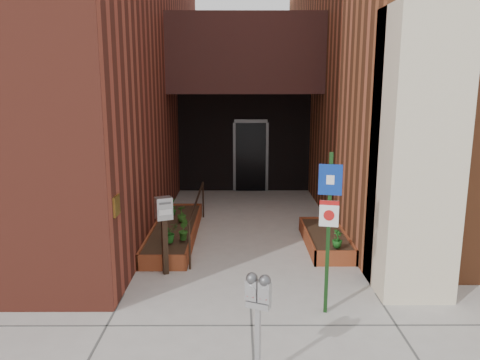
{
  "coord_description": "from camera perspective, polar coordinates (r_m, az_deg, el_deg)",
  "views": [
    {
      "loc": [
        -0.18,
        -6.89,
        3.29
      ],
      "look_at": [
        -0.15,
        1.8,
        1.47
      ],
      "focal_mm": 35.0,
      "sensor_mm": 36.0,
      "label": 1
    }
  ],
  "objects": [
    {
      "name": "parking_meter",
      "position": [
        5.23,
        2.23,
        -14.26
      ],
      "size": [
        0.29,
        0.2,
        1.28
      ],
      "color": "#A4A4A6",
      "rests_on": "ground"
    },
    {
      "name": "shrub_right_a",
      "position": [
        8.86,
        11.78,
        -7.02
      ],
      "size": [
        0.26,
        0.26,
        0.33
      ],
      "primitive_type": "imported",
      "rotation": [
        0.0,
        0.0,
        0.82
      ],
      "color": "#185518",
      "rests_on": "planter_right"
    },
    {
      "name": "shrub_left_b",
      "position": [
        9.14,
        -6.96,
        -6.04
      ],
      "size": [
        0.26,
        0.26,
        0.4
      ],
      "primitive_type": "imported",
      "rotation": [
        0.0,
        0.0,
        1.77
      ],
      "color": "#245719",
      "rests_on": "planter_left"
    },
    {
      "name": "planter_right",
      "position": [
        9.79,
        10.37,
        -7.19
      ],
      "size": [
        0.8,
        2.2,
        0.3
      ],
      "color": "brown",
      "rests_on": "ground"
    },
    {
      "name": "shrub_right_b",
      "position": [
        10.34,
        11.16,
        -4.17
      ],
      "size": [
        0.2,
        0.2,
        0.36
      ],
      "primitive_type": "imported",
      "rotation": [
        0.0,
        0.0,
        3.1
      ],
      "color": "#215A19",
      "rests_on": "planter_right"
    },
    {
      "name": "payment_dropbox",
      "position": [
        8.13,
        -9.24,
        -4.73
      ],
      "size": [
        0.33,
        0.29,
        1.38
      ],
      "color": "black",
      "rests_on": "ground"
    },
    {
      "name": "ground",
      "position": [
        7.64,
        1.21,
        -13.68
      ],
      "size": [
        80.0,
        80.0,
        0.0
      ],
      "primitive_type": "plane",
      "color": "#9E9991",
      "rests_on": "ground"
    },
    {
      "name": "sign_post",
      "position": [
        6.66,
        10.79,
        -4.43
      ],
      "size": [
        0.32,
        0.11,
        2.36
      ],
      "color": "#143513",
      "rests_on": "ground"
    },
    {
      "name": "handrail",
      "position": [
        9.91,
        -5.24,
        -3.09
      ],
      "size": [
        0.04,
        3.34,
        0.9
      ],
      "color": "black",
      "rests_on": "ground"
    },
    {
      "name": "planter_left",
      "position": [
        10.19,
        -7.97,
        -6.34
      ],
      "size": [
        0.9,
        3.6,
        0.3
      ],
      "color": "brown",
      "rests_on": "ground"
    },
    {
      "name": "shrub_left_a",
      "position": [
        9.03,
        -8.66,
        -6.34
      ],
      "size": [
        0.5,
        0.5,
        0.39
      ],
      "primitive_type": "imported",
      "rotation": [
        0.0,
        0.0,
        0.75
      ],
      "color": "#1D611B",
      "rests_on": "planter_left"
    },
    {
      "name": "architecture",
      "position": [
        13.89,
        -0.23,
        18.8
      ],
      "size": [
        20.0,
        14.6,
        10.0
      ],
      "color": "maroon",
      "rests_on": "ground"
    },
    {
      "name": "shrub_right_c",
      "position": [
        10.33,
        11.17,
        -4.29
      ],
      "size": [
        0.4,
        0.4,
        0.33
      ],
      "primitive_type": "imported",
      "rotation": [
        0.0,
        0.0,
        4.15
      ],
      "color": "#1A5518",
      "rests_on": "planter_right"
    },
    {
      "name": "shrub_left_c",
      "position": [
        10.31,
        -7.12,
        -4.09
      ],
      "size": [
        0.27,
        0.27,
        0.36
      ],
      "primitive_type": "imported",
      "rotation": [
        0.0,
        0.0,
        3.61
      ],
      "color": "#235017",
      "rests_on": "planter_left"
    },
    {
      "name": "shrub_left_d",
      "position": [
        10.85,
        -8.16,
        -3.2
      ],
      "size": [
        0.24,
        0.24,
        0.4
      ],
      "primitive_type": "imported",
      "rotation": [
        0.0,
        0.0,
        4.87
      ],
      "color": "#1B5719",
      "rests_on": "planter_left"
    }
  ]
}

